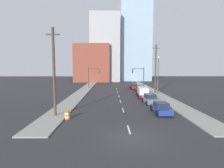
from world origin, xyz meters
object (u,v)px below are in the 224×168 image
Objects in this scene: sedan_gray at (150,99)px; box_truck_maroon at (143,92)px; traffic_signal_left at (92,75)px; sedan_brown at (140,89)px; traffic_signal_right at (140,75)px; street_lamp at (158,73)px; sedan_green at (134,84)px; utility_pole_left_near at (54,72)px; traffic_barrel at (67,115)px; sedan_blue at (161,108)px; sedan_red at (134,87)px; utility_pole_right_mid at (156,69)px.

sedan_gray is 6.08m from box_truck_maroon.
sedan_brown is (12.24, -8.21, -3.05)m from traffic_signal_left.
traffic_signal_right is 0.72× the size of street_lamp.
utility_pole_left_near is at bearing -112.35° from sedan_green.
street_lamp is 10.27m from sedan_gray.
traffic_signal_left is 30.43m from traffic_barrel.
box_truck_maroon reaches higher than sedan_blue.
sedan_red is at bearing -12.71° from traffic_signal_left.
utility_pole_right_mid is 1.70× the size of box_truck_maroon.
box_truck_maroon is (13.04, 13.57, -4.40)m from utility_pole_left_near.
street_lamp reaches higher than traffic_barrel.
sedan_blue is 0.67× the size of box_truck_maroon.
street_lamp is at bearing 65.24° from sedan_gray.
sedan_blue is (-3.61, -17.03, -4.89)m from utility_pole_right_mid.
traffic_signal_left is 1.35× the size of sedan_red.
traffic_barrel is at bearing -127.43° from utility_pole_right_mid.
box_truck_maroon is (-0.06, 6.08, 0.23)m from sedan_gray.
sedan_brown is 1.08× the size of sedan_red.
utility_pole_right_mid reaches higher than sedan_green.
traffic_signal_right is at bearing -61.18° from sedan_green.
traffic_signal_right is 6.13× the size of traffic_barrel.
sedan_blue is (13.06, 1.26, -4.67)m from utility_pole_left_near.
traffic_signal_right is 1.31× the size of sedan_gray.
utility_pole_left_near is at bearing -132.35° from utility_pole_right_mid.
utility_pole_left_near is 23.29m from street_lamp.
traffic_signal_left is at bearing 144.84° from utility_pole_right_mid.
traffic_barrel is at bearing -35.38° from utility_pole_left_near.
traffic_signal_left reaches higher than traffic_barrel.
utility_pole_left_near reaches higher than traffic_signal_left.
box_truck_maroon is 7.28m from sedan_brown.
sedan_brown is (-3.03, 4.59, -4.04)m from street_lamp.
street_lamp is at bearing -78.12° from sedan_green.
sedan_brown reaches higher than sedan_red.
sedan_blue is 25.15m from sedan_red.
utility_pole_left_near is at bearing -152.60° from sedan_gray.
sedan_green is (0.59, 24.31, -0.01)m from sedan_gray.
traffic_signal_right is at bearing 96.88° from street_lamp.
traffic_barrel is at bearing -113.92° from traffic_signal_right.
sedan_blue is at bearing -92.64° from sedan_gray.
street_lamp is at bearing 39.45° from box_truck_maroon.
traffic_barrel is 18.63m from box_truck_maroon.
traffic_barrel is at bearing -115.05° from sedan_red.
utility_pole_right_mid reaches higher than traffic_signal_left.
street_lamp reaches higher than traffic_signal_right.
traffic_barrel is 11.61m from sedan_blue.
sedan_green is (11.95, 33.02, 0.20)m from traffic_barrel.
utility_pole_left_near is 2.22× the size of sedan_brown.
sedan_brown is at bearing 56.71° from utility_pole_left_near.
sedan_green is (0.64, 5.39, 0.03)m from sedan_red.
sedan_gray is at bearing -91.05° from sedan_brown.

